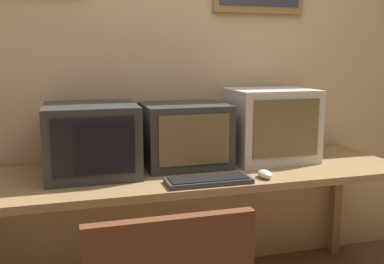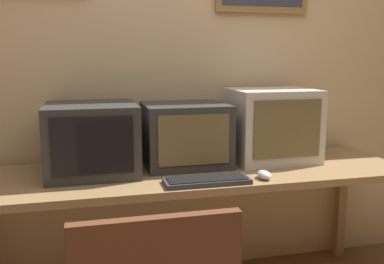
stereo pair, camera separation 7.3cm
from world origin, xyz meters
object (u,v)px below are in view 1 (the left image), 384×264
object	(u,v)px
monitor_left	(91,139)
mouse_near_keyboard	(265,174)
keyboard_main	(209,180)
monitor_right	(270,125)
monitor_center	(185,135)

from	to	relation	value
monitor_left	mouse_near_keyboard	world-z (taller)	monitor_left
monitor_left	keyboard_main	world-z (taller)	monitor_left
monitor_left	mouse_near_keyboard	size ratio (longest dim) A/B	4.38
monitor_left	keyboard_main	distance (m)	0.62
monitor_left	monitor_right	world-z (taller)	monitor_right
keyboard_main	monitor_center	bearing A→B (deg)	92.68
mouse_near_keyboard	monitor_right	bearing A→B (deg)	60.88
monitor_left	mouse_near_keyboard	xyz separation A→B (m)	(0.79, -0.31, -0.15)
keyboard_main	monitor_right	bearing A→B (deg)	36.05
monitor_right	keyboard_main	distance (m)	0.62
monitor_center	monitor_left	bearing A→B (deg)	-174.94
monitor_left	monitor_center	size ratio (longest dim) A/B	1.02
monitor_center	keyboard_main	world-z (taller)	monitor_center
monitor_left	monitor_right	bearing A→B (deg)	1.74
mouse_near_keyboard	monitor_center	bearing A→B (deg)	130.10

